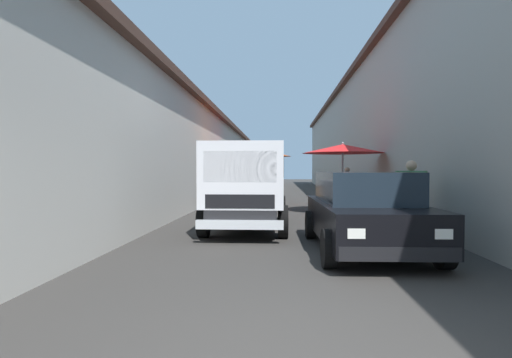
% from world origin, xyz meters
% --- Properties ---
extents(ground, '(90.00, 90.00, 0.00)m').
position_xyz_m(ground, '(13.50, 0.00, 0.00)').
color(ground, '#33302D').
extents(building_left_whitewash, '(49.80, 7.50, 4.35)m').
position_xyz_m(building_left_whitewash, '(15.75, 6.78, 2.18)').
color(building_left_whitewash, beige).
rests_on(building_left_whitewash, ground).
extents(building_right_concrete, '(49.80, 7.50, 6.25)m').
position_xyz_m(building_right_concrete, '(15.75, -6.78, 3.13)').
color(building_right_concrete, '#A39E93').
rests_on(building_right_concrete, ground).
extents(fruit_stall_far_right, '(2.73, 2.73, 2.43)m').
position_xyz_m(fruit_stall_far_right, '(10.88, -1.94, 1.86)').
color(fruit_stall_far_right, '#9E9EA3').
rests_on(fruit_stall_far_right, ground).
extents(fruit_stall_near_right, '(2.16, 2.16, 2.14)m').
position_xyz_m(fruit_stall_near_right, '(17.13, 2.20, 1.59)').
color(fruit_stall_near_right, '#9E9EA3').
rests_on(fruit_stall_near_right, ground).
extents(fruit_stall_far_left, '(2.90, 2.90, 2.44)m').
position_xyz_m(fruit_stall_far_left, '(13.80, 1.13, 1.87)').
color(fruit_stall_far_left, '#9E9EA3').
rests_on(fruit_stall_far_left, ground).
extents(hatchback_car, '(3.95, 2.01, 1.45)m').
position_xyz_m(hatchback_car, '(4.67, -1.38, 0.74)').
color(hatchback_car, black).
rests_on(hatchback_car, ground).
extents(delivery_truck, '(4.93, 1.99, 2.08)m').
position_xyz_m(delivery_truck, '(6.60, 1.00, 1.04)').
color(delivery_truck, black).
rests_on(delivery_truck, ground).
extents(vendor_by_crates, '(0.24, 0.67, 1.70)m').
position_xyz_m(vendor_by_crates, '(6.09, -2.68, 0.99)').
color(vendor_by_crates, navy).
rests_on(vendor_by_crates, ground).
extents(vendor_in_shade, '(0.62, 0.30, 1.59)m').
position_xyz_m(vendor_in_shade, '(13.83, -2.58, 0.92)').
color(vendor_in_shade, '#665B4C').
rests_on(vendor_in_shade, ground).
extents(parked_scooter, '(1.69, 0.41, 1.14)m').
position_xyz_m(parked_scooter, '(12.61, 2.22, 0.45)').
color(parked_scooter, black).
rests_on(parked_scooter, ground).
extents(plastic_stool, '(0.30, 0.30, 0.43)m').
position_xyz_m(plastic_stool, '(11.09, 2.67, 0.33)').
color(plastic_stool, '#194CB2').
rests_on(plastic_stool, ground).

